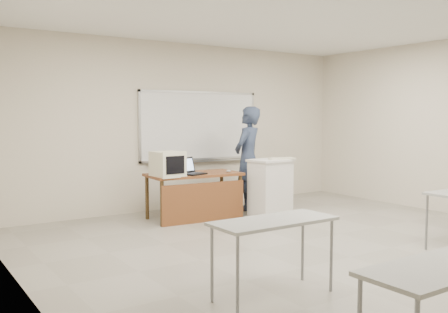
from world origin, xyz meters
TOP-DOWN VIEW (x-y plane):
  - floor at (0.00, 0.00)m, footprint 7.00×8.00m
  - whiteboard at (0.30, 3.97)m, footprint 2.48×0.10m
  - instructor_desk at (-0.40, 2.89)m, footprint 1.51×0.76m
  - podium at (0.80, 2.50)m, footprint 0.68×0.50m
  - crt_monitor at (-0.95, 2.88)m, footprint 0.42×0.47m
  - laptop at (-0.50, 2.88)m, footprint 0.36×0.34m
  - mouse at (0.15, 2.81)m, footprint 0.09×0.06m
  - keyboard at (0.95, 2.38)m, footprint 0.47×0.27m
  - presenter at (0.81, 3.16)m, footprint 0.81×0.71m

SIDE VIEW (x-z plane):
  - floor at x=0.00m, z-range -0.01..0.00m
  - podium at x=0.80m, z-range 0.00..0.96m
  - instructor_desk at x=-0.40m, z-range 0.18..0.93m
  - mouse at x=0.15m, z-range 0.75..0.79m
  - laptop at x=-0.50m, z-range 0.68..0.94m
  - presenter at x=0.81m, z-range 0.00..1.85m
  - crt_monitor at x=-0.95m, z-range 0.74..1.14m
  - keyboard at x=0.95m, z-range 0.96..0.98m
  - whiteboard at x=0.30m, z-range 0.83..2.14m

